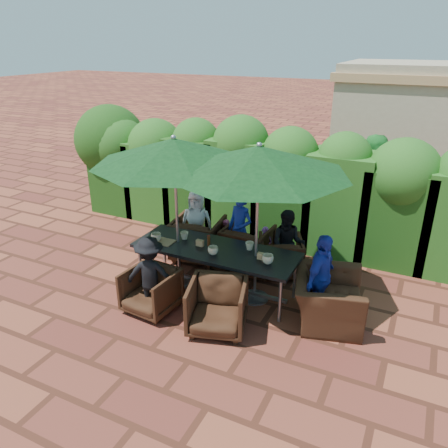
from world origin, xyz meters
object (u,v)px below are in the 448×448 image
at_px(chair_far_mid, 248,244).
at_px(chair_near_left, 151,289).
at_px(chair_far_right, 281,254).
at_px(dining_table, 215,253).
at_px(chair_far_left, 198,236).
at_px(umbrella_right, 259,160).
at_px(umbrella_left, 174,152).
at_px(chair_end_right, 329,292).
at_px(chair_near_right, 217,304).

distance_m(chair_far_mid, chair_near_left, 2.07).
bearing_deg(chair_far_right, dining_table, 28.28).
bearing_deg(chair_far_left, dining_table, 124.83).
bearing_deg(chair_far_right, chair_far_mid, -30.18).
bearing_deg(umbrella_right, chair_near_left, -142.91).
distance_m(umbrella_left, chair_near_left, 2.04).
height_order(chair_far_right, chair_end_right, chair_end_right).
relative_size(chair_far_right, chair_near_left, 1.02).
relative_size(umbrella_right, chair_near_left, 3.57).
height_order(umbrella_right, chair_near_left, umbrella_right).
bearing_deg(chair_far_mid, chair_near_left, 71.81).
bearing_deg(chair_far_right, chair_near_right, 57.04).
bearing_deg(chair_end_right, umbrella_right, 71.65).
relative_size(umbrella_left, chair_far_right, 3.36).
distance_m(chair_far_mid, chair_end_right, 1.99).
bearing_deg(chair_far_left, chair_end_right, 153.43).
bearing_deg(chair_far_mid, chair_end_right, 149.92).
relative_size(umbrella_left, chair_far_left, 2.84).
bearing_deg(chair_near_right, chair_far_right, 64.96).
distance_m(umbrella_left, chair_far_right, 2.53).
relative_size(chair_far_mid, chair_near_left, 1.12).
bearing_deg(umbrella_right, chair_far_left, 150.33).
xyz_separation_m(umbrella_left, chair_far_right, (1.39, 1.02, -1.85)).
xyz_separation_m(chair_far_left, chair_near_left, (0.19, -1.78, -0.07)).
distance_m(chair_far_left, chair_near_left, 1.79).
relative_size(umbrella_right, chair_far_left, 2.97).
xyz_separation_m(chair_far_left, chair_end_right, (2.60, -0.90, 0.03)).
height_order(chair_far_right, chair_near_right, chair_near_right).
distance_m(chair_far_right, chair_end_right, 1.46).
bearing_deg(chair_near_left, chair_far_left, 100.76).
relative_size(chair_far_right, chair_end_right, 0.69).
relative_size(chair_far_left, chair_near_left, 1.20).
bearing_deg(chair_far_left, chair_far_right, 176.33).
distance_m(umbrella_right, chair_near_left, 2.44).
distance_m(dining_table, chair_near_right, 1.04).
height_order(dining_table, chair_far_mid, chair_far_mid).
xyz_separation_m(umbrella_left, chair_near_left, (0.04, -0.86, -1.85)).
bearing_deg(chair_far_right, chair_near_left, 29.48).
bearing_deg(dining_table, umbrella_right, 4.84).
height_order(umbrella_left, chair_near_right, umbrella_left).
height_order(chair_far_left, chair_far_right, chair_far_left).
relative_size(umbrella_right, chair_far_right, 3.51).
distance_m(dining_table, umbrella_right, 1.67).
bearing_deg(chair_far_mid, dining_table, 86.39).
bearing_deg(dining_table, chair_near_right, -61.77).
relative_size(chair_near_right, chair_end_right, 0.74).
height_order(dining_table, chair_near_right, chair_near_right).
relative_size(dining_table, chair_far_left, 2.98).
height_order(chair_far_left, chair_end_right, chair_end_right).
xyz_separation_m(dining_table, chair_near_right, (0.47, -0.88, -0.28)).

